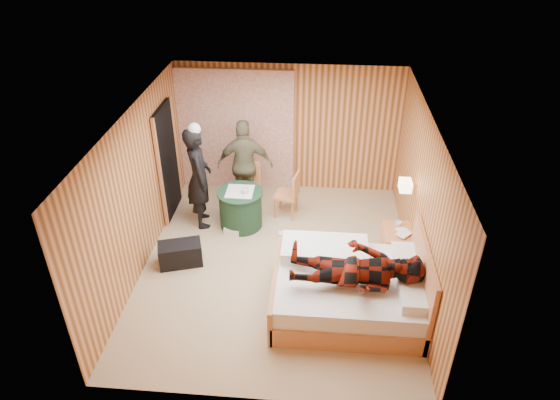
# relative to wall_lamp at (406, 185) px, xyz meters

# --- Properties ---
(floor) EXTENTS (4.20, 5.00, 0.01)m
(floor) POSITION_rel_wall_lamp_xyz_m (-1.92, -0.45, -1.30)
(floor) COLOR tan
(floor) RESTS_ON ground
(ceiling) EXTENTS (4.20, 5.00, 0.01)m
(ceiling) POSITION_rel_wall_lamp_xyz_m (-1.92, -0.45, 1.20)
(ceiling) COLOR white
(ceiling) RESTS_ON wall_back
(wall_back) EXTENTS (4.20, 0.02, 2.50)m
(wall_back) POSITION_rel_wall_lamp_xyz_m (-1.92, 2.05, -0.05)
(wall_back) COLOR #E19156
(wall_back) RESTS_ON floor
(wall_left) EXTENTS (0.02, 5.00, 2.50)m
(wall_left) POSITION_rel_wall_lamp_xyz_m (-4.02, -0.45, -0.05)
(wall_left) COLOR #E19156
(wall_left) RESTS_ON floor
(wall_right) EXTENTS (0.02, 5.00, 2.50)m
(wall_right) POSITION_rel_wall_lamp_xyz_m (0.18, -0.45, -0.05)
(wall_right) COLOR #E19156
(wall_right) RESTS_ON floor
(curtain) EXTENTS (2.20, 0.08, 2.40)m
(curtain) POSITION_rel_wall_lamp_xyz_m (-2.92, 1.98, -0.10)
(curtain) COLOR beige
(curtain) RESTS_ON floor
(doorway) EXTENTS (0.06, 0.90, 2.05)m
(doorway) POSITION_rel_wall_lamp_xyz_m (-3.98, 0.95, -0.28)
(doorway) COLOR black
(doorway) RESTS_ON floor
(wall_lamp) EXTENTS (0.26, 0.24, 0.16)m
(wall_lamp) POSITION_rel_wall_lamp_xyz_m (0.00, 0.00, 0.00)
(wall_lamp) COLOR gold
(wall_lamp) RESTS_ON wall_right
(bed) EXTENTS (2.11, 1.66, 1.14)m
(bed) POSITION_rel_wall_lamp_xyz_m (-0.80, -1.30, -0.97)
(bed) COLOR #E4925D
(bed) RESTS_ON floor
(nightstand) EXTENTS (0.46, 0.62, 0.60)m
(nightstand) POSITION_rel_wall_lamp_xyz_m (-0.04, -0.23, -0.99)
(nightstand) COLOR #E4925D
(nightstand) RESTS_ON floor
(round_table) EXTENTS (0.80, 0.80, 0.71)m
(round_table) POSITION_rel_wall_lamp_xyz_m (-2.66, 0.59, -0.94)
(round_table) COLOR #1D3F29
(round_table) RESTS_ON floor
(chair_far) EXTENTS (0.56, 0.56, 0.93)m
(chair_far) POSITION_rel_wall_lamp_xyz_m (-2.62, 1.22, -0.76)
(chair_far) COLOR #E4925D
(chair_far) RESTS_ON floor
(chair_near) EXTENTS (0.47, 0.47, 0.87)m
(chair_near) POSITION_rel_wall_lamp_xyz_m (-1.81, 0.99, -0.79)
(chair_near) COLOR #E4925D
(chair_near) RESTS_ON floor
(duffel_bag) EXTENTS (0.75, 0.54, 0.38)m
(duffel_bag) POSITION_rel_wall_lamp_xyz_m (-3.46, -0.55, -1.11)
(duffel_bag) COLOR black
(duffel_bag) RESTS_ON floor
(sneaker_left) EXTENTS (0.30, 0.18, 0.12)m
(sneaker_left) POSITION_rel_wall_lamp_xyz_m (-2.77, 0.30, -1.24)
(sneaker_left) COLOR white
(sneaker_left) RESTS_ON floor
(sneaker_right) EXTENTS (0.30, 0.13, 0.13)m
(sneaker_right) POSITION_rel_wall_lamp_xyz_m (-1.80, 0.24, -1.23)
(sneaker_right) COLOR white
(sneaker_right) RESTS_ON floor
(woman_standing) EXTENTS (0.63, 0.78, 1.84)m
(woman_standing) POSITION_rel_wall_lamp_xyz_m (-3.36, 0.63, -0.38)
(woman_standing) COLOR black
(woman_standing) RESTS_ON floor
(man_at_table) EXTENTS (1.04, 0.49, 1.72)m
(man_at_table) POSITION_rel_wall_lamp_xyz_m (-2.66, 1.26, -0.44)
(man_at_table) COLOR brown
(man_at_table) RESTS_ON floor
(man_on_bed) EXTENTS (0.86, 0.67, 1.77)m
(man_on_bed) POSITION_rel_wall_lamp_xyz_m (-0.77, -1.53, -0.30)
(man_on_bed) COLOR maroon
(man_on_bed) RESTS_ON bed
(book_lower) EXTENTS (0.26, 0.28, 0.02)m
(book_lower) POSITION_rel_wall_lamp_xyz_m (-0.04, -0.28, -0.69)
(book_lower) COLOR white
(book_lower) RESTS_ON nightstand
(book_upper) EXTENTS (0.27, 0.28, 0.02)m
(book_upper) POSITION_rel_wall_lamp_xyz_m (-0.04, -0.28, -0.67)
(book_upper) COLOR white
(book_upper) RESTS_ON nightstand
(cup_nightstand) EXTENTS (0.12, 0.12, 0.09)m
(cup_nightstand) POSITION_rel_wall_lamp_xyz_m (-0.04, -0.10, -0.65)
(cup_nightstand) COLOR white
(cup_nightstand) RESTS_ON nightstand
(cup_table) EXTENTS (0.16, 0.16, 0.10)m
(cup_table) POSITION_rel_wall_lamp_xyz_m (-2.56, 0.54, -0.54)
(cup_table) COLOR white
(cup_table) RESTS_ON round_table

